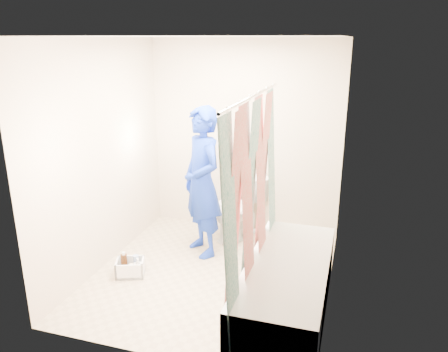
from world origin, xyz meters
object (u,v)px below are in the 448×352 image
(toilet, at_px, (239,209))
(plumber, at_px, (202,183))
(bathtub, at_px, (287,286))
(cleaning_caddy, at_px, (131,268))

(toilet, distance_m, plumber, 0.76)
(bathtub, xyz_separation_m, cleaning_caddy, (-1.66, 0.18, -0.19))
(bathtub, distance_m, toilet, 1.64)
(plumber, bearing_deg, bathtub, 4.67)
(toilet, xyz_separation_m, plumber, (-0.29, -0.51, 0.48))
(bathtub, xyz_separation_m, plumber, (-1.12, 0.90, 0.58))
(bathtub, bearing_deg, plumber, 141.12)
(cleaning_caddy, bearing_deg, bathtub, -27.38)
(toilet, distance_m, cleaning_caddy, 1.52)
(toilet, xyz_separation_m, cleaning_caddy, (-0.83, -1.24, -0.30))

